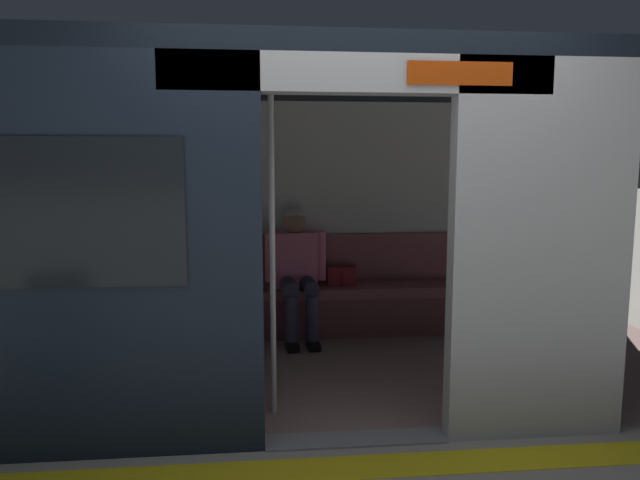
{
  "coord_description": "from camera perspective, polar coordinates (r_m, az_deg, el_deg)",
  "views": [
    {
      "loc": [
        0.52,
        3.11,
        1.57
      ],
      "look_at": [
        0.09,
        -1.17,
        1.0
      ],
      "focal_mm": 32.71,
      "sensor_mm": 36.0,
      "label": 1
    }
  ],
  "objects": [
    {
      "name": "ground_plane",
      "position": [
        3.52,
        3.53,
        -18.94
      ],
      "size": [
        60.0,
        60.0,
        0.0
      ],
      "primitive_type": "plane",
      "color": "gray"
    },
    {
      "name": "platform_edge_strip",
      "position": [
        3.26,
        4.44,
        -21.22
      ],
      "size": [
        8.0,
        0.24,
        0.01
      ],
      "primitive_type": "cube",
      "color": "yellow",
      "rests_on": "ground_plane"
    },
    {
      "name": "train_car",
      "position": [
        4.27,
        0.23,
        6.36
      ],
      "size": [
        6.4,
        2.58,
        2.25
      ],
      "color": "silver",
      "rests_on": "ground_plane"
    },
    {
      "name": "bench_seat",
      "position": [
        5.35,
        -0.04,
        -5.68
      ],
      "size": [
        2.69,
        0.44,
        0.45
      ],
      "color": "#935156",
      "rests_on": "ground_plane"
    },
    {
      "name": "person_seated",
      "position": [
        5.21,
        -2.31,
        -2.37
      ],
      "size": [
        0.55,
        0.69,
        1.18
      ],
      "color": "pink",
      "rests_on": "ground_plane"
    },
    {
      "name": "handbag",
      "position": [
        5.4,
        2.05,
        -3.49
      ],
      "size": [
        0.26,
        0.15,
        0.17
      ],
      "color": "maroon",
      "rests_on": "bench_seat"
    },
    {
      "name": "book",
      "position": [
        5.38,
        -6.61,
        -4.35
      ],
      "size": [
        0.21,
        0.25,
        0.03
      ],
      "primitive_type": "cube",
      "rotation": [
        0.0,
        0.0,
        0.3
      ],
      "color": "#26598C",
      "rests_on": "bench_seat"
    },
    {
      "name": "grab_pole_door",
      "position": [
        3.57,
        -4.69,
        -0.76
      ],
      "size": [
        0.04,
        0.04,
        2.11
      ],
      "primitive_type": "cylinder",
      "color": "silver",
      "rests_on": "ground_plane"
    }
  ]
}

